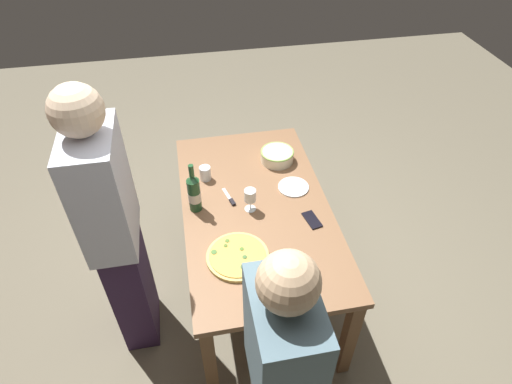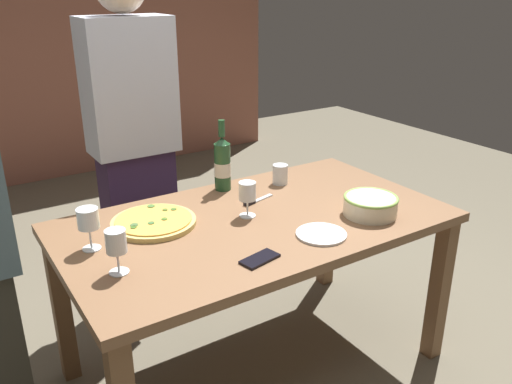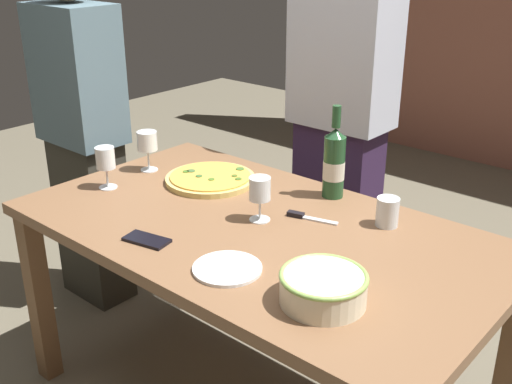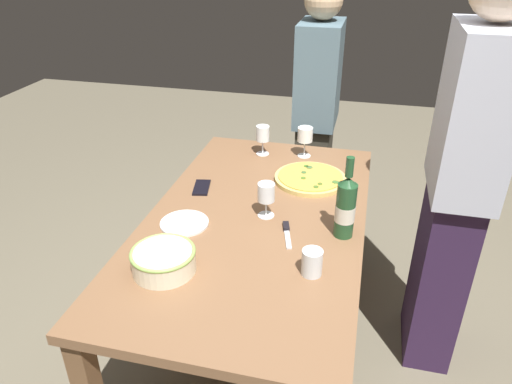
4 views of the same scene
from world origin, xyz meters
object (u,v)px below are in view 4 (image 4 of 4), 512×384
at_px(wine_bottle, 346,207).
at_px(person_guest_left, 316,118).
at_px(cell_phone, 202,187).
at_px(wine_glass_near_pizza, 263,135).
at_px(side_plate, 184,223).
at_px(wine_glass_far_left, 305,136).
at_px(serving_bowl, 163,259).
at_px(wine_glass_by_bottle, 266,194).
at_px(pizza, 310,178).
at_px(person_host, 459,183).
at_px(dining_table, 256,235).
at_px(pizza_knife, 287,232).
at_px(cup_amber, 312,262).

xyz_separation_m(wine_bottle, person_guest_left, (-1.15, -0.26, -0.08)).
distance_m(wine_bottle, cell_phone, 0.72).
height_order(wine_bottle, wine_glass_near_pizza, wine_bottle).
height_order(side_plate, person_guest_left, person_guest_left).
bearing_deg(wine_glass_far_left, serving_bowl, -17.12).
bearing_deg(serving_bowl, wine_bottle, 122.22).
relative_size(serving_bowl, side_plate, 1.16).
distance_m(wine_bottle, wine_glass_near_pizza, 0.83).
bearing_deg(wine_glass_by_bottle, wine_glass_near_pizza, -165.67).
bearing_deg(cell_phone, pizza, 10.65).
relative_size(wine_bottle, cell_phone, 2.34).
bearing_deg(person_guest_left, pizza, 10.95).
distance_m(person_host, person_guest_left, 1.14).
height_order(pizza, cell_phone, pizza).
distance_m(wine_glass_far_left, side_plate, 0.88).
bearing_deg(person_host, dining_table, -0.00).
distance_m(wine_glass_near_pizza, side_plate, 0.78).
bearing_deg(cell_phone, dining_table, -42.70).
xyz_separation_m(pizza, side_plate, (0.51, -0.45, -0.01)).
xyz_separation_m(wine_bottle, wine_glass_near_pizza, (-0.68, -0.48, -0.02)).
relative_size(wine_glass_by_bottle, person_host, 0.09).
bearing_deg(side_plate, person_guest_left, 162.95).
xyz_separation_m(wine_glass_far_left, pizza_knife, (0.75, 0.04, -0.11)).
xyz_separation_m(serving_bowl, cup_amber, (-0.10, 0.51, 0.00)).
distance_m(dining_table, person_guest_left, 1.12).
bearing_deg(pizza_knife, wine_glass_far_left, -176.57).
xyz_separation_m(wine_glass_by_bottle, person_host, (-0.20, 0.76, 0.05)).
bearing_deg(pizza_knife, pizza, 176.73).
distance_m(cell_phone, person_guest_left, 1.01).
height_order(dining_table, person_guest_left, person_guest_left).
distance_m(serving_bowl, person_guest_left, 1.57).
height_order(wine_glass_by_bottle, cell_phone, wine_glass_by_bottle).
relative_size(wine_bottle, pizza_knife, 1.91).
xyz_separation_m(cell_phone, pizza_knife, (0.27, 0.45, 0.00)).
relative_size(dining_table, side_plate, 8.05).
relative_size(pizza, wine_bottle, 1.02).
xyz_separation_m(dining_table, person_host, (-0.21, 0.80, 0.25)).
height_order(pizza, wine_glass_far_left, wine_glass_far_left).
distance_m(wine_glass_by_bottle, side_plate, 0.36).
relative_size(serving_bowl, cell_phone, 1.60).
height_order(pizza, side_plate, pizza).
bearing_deg(side_plate, pizza, 138.72).
bearing_deg(wine_glass_far_left, person_guest_left, 179.65).
distance_m(cup_amber, cell_phone, 0.77).
bearing_deg(side_plate, cell_phone, -173.64).
distance_m(pizza, wine_glass_near_pizza, 0.40).
bearing_deg(person_guest_left, cell_phone, -18.59).
bearing_deg(side_plate, dining_table, 115.04).
distance_m(pizza, pizza_knife, 0.47).
bearing_deg(person_guest_left, wine_bottle, 18.17).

